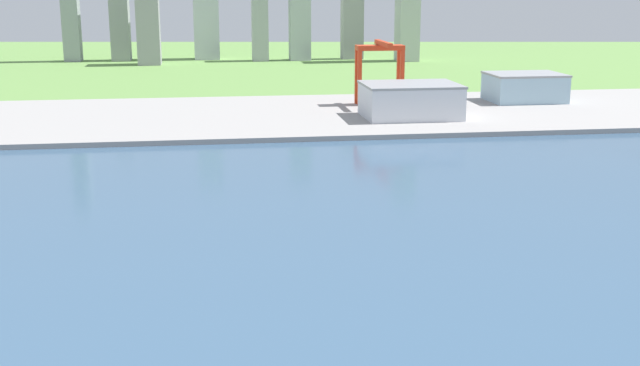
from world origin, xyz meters
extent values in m
plane|color=#628F46|center=(0.00, 300.00, 0.00)|extent=(2400.00, 2400.00, 0.00)
cube|color=#385675|center=(0.00, 240.00, 0.07)|extent=(840.00, 360.00, 0.15)
cube|color=#999592|center=(0.00, 490.00, 1.25)|extent=(840.00, 140.00, 2.50)
cube|color=red|center=(50.07, 511.30, 17.76)|extent=(2.20, 2.20, 30.53)
cube|color=red|center=(74.48, 511.30, 17.76)|extent=(2.20, 2.20, 30.53)
cube|color=red|center=(50.07, 519.30, 17.76)|extent=(2.20, 2.20, 30.53)
cube|color=red|center=(74.48, 519.30, 17.76)|extent=(2.20, 2.20, 30.53)
cube|color=red|center=(62.27, 515.30, 34.43)|extent=(26.81, 10.00, 2.80)
cube|color=red|center=(62.27, 506.56, 37.23)|extent=(2.60, 34.96, 2.60)
cube|color=silver|center=(68.14, 467.58, 10.56)|extent=(47.58, 37.28, 16.12)
cube|color=gray|center=(68.14, 467.58, 19.22)|extent=(48.53, 38.03, 1.20)
cube|color=#99BCD1|center=(149.06, 515.31, 10.04)|extent=(41.63, 32.77, 15.09)
cube|color=gray|center=(149.06, 515.31, 18.19)|extent=(42.46, 33.43, 1.20)
cube|color=#96989C|center=(-110.78, 844.93, 41.93)|extent=(16.95, 22.71, 83.87)
cube|color=#96949D|center=(-82.54, 801.57, 34.43)|extent=(19.66, 24.57, 68.86)
cube|color=#A0A1A8|center=(17.01, 823.73, 33.89)|extent=(14.45, 18.19, 67.79)
cube|color=#99969A|center=(104.99, 832.12, 42.94)|extent=(19.73, 15.80, 85.87)
camera|label=1|loc=(-37.09, 65.42, 68.90)|focal=45.46mm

